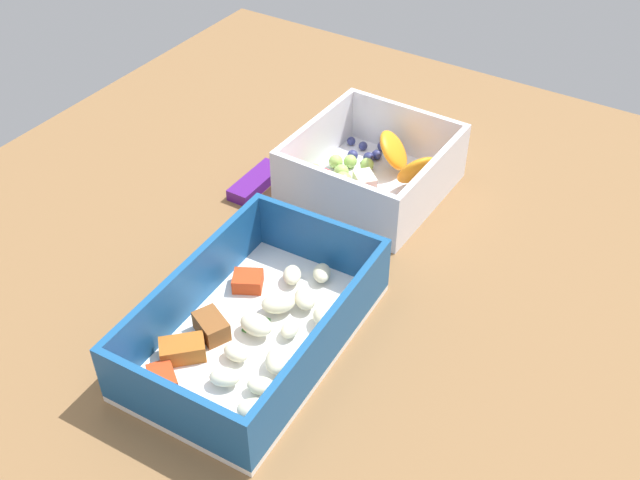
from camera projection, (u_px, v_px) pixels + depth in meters
The scene contains 4 objects.
table_surface at pixel (330, 255), 71.91cm from camera, with size 80.00×80.00×2.00cm, color brown.
pasta_container at pixel (255, 327), 60.98cm from camera, with size 22.21×14.33×5.73cm.
fruit_bowl at pixel (370, 173), 76.94cm from camera, with size 15.35×14.31×6.20cm.
candy_bar at pixel (256, 182), 78.33cm from camera, with size 7.00×2.40×1.20cm, color #51197A.
Camera 1 is at (-46.46, -28.06, 48.20)cm, focal length 42.70 mm.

